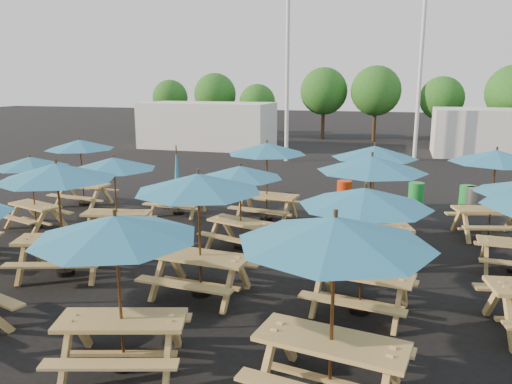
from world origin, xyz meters
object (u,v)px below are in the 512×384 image
(picnic_unit_19, at_px, (496,161))
(picnic_unit_9, at_px, (198,188))
(picnic_unit_2, at_px, (31,165))
(picnic_unit_5, at_px, (57,177))
(picnic_unit_14, at_px, (372,169))
(picnic_unit_12, at_px, (335,240))
(picnic_unit_10, at_px, (240,176))
(picnic_unit_13, at_px, (365,203))
(picnic_unit_8, at_px, (116,234))
(picnic_unit_6, at_px, (114,167))
(waste_bin_1, at_px, (344,192))
(picnic_unit_15, at_px, (374,156))
(picnic_unit_3, at_px, (80,148))
(picnic_unit_7, at_px, (177,186))
(picnic_unit_11, at_px, (267,152))
(waste_bin_2, at_px, (416,194))
(waste_bin_4, at_px, (474,200))
(waste_bin_0, at_px, (221,184))
(waste_bin_3, at_px, (467,198))

(picnic_unit_19, bearing_deg, picnic_unit_9, -150.94)
(picnic_unit_2, relative_size, picnic_unit_5, 0.84)
(picnic_unit_14, bearing_deg, picnic_unit_12, -108.20)
(picnic_unit_10, distance_m, picnic_unit_13, 4.25)
(picnic_unit_5, height_order, picnic_unit_8, picnic_unit_5)
(picnic_unit_6, height_order, waste_bin_1, picnic_unit_6)
(picnic_unit_9, bearing_deg, picnic_unit_10, 96.39)
(picnic_unit_15, bearing_deg, picnic_unit_2, -148.52)
(picnic_unit_3, distance_m, picnic_unit_7, 3.69)
(picnic_unit_14, distance_m, picnic_unit_19, 4.07)
(picnic_unit_3, relative_size, picnic_unit_11, 0.92)
(picnic_unit_14, bearing_deg, picnic_unit_2, 162.56)
(picnic_unit_10, relative_size, picnic_unit_13, 0.99)
(picnic_unit_7, xyz_separation_m, waste_bin_2, (7.23, 3.16, -0.49))
(picnic_unit_5, distance_m, picnic_unit_9, 3.24)
(picnic_unit_6, height_order, picnic_unit_10, picnic_unit_6)
(picnic_unit_19, relative_size, waste_bin_4, 3.57)
(picnic_unit_9, distance_m, waste_bin_2, 9.76)
(picnic_unit_3, relative_size, picnic_unit_8, 0.83)
(picnic_unit_3, relative_size, waste_bin_2, 2.96)
(picnic_unit_14, distance_m, picnic_unit_15, 2.71)
(picnic_unit_7, bearing_deg, picnic_unit_9, -61.38)
(waste_bin_4, bearing_deg, picnic_unit_5, -138.26)
(picnic_unit_10, relative_size, waste_bin_2, 3.26)
(picnic_unit_14, xyz_separation_m, waste_bin_4, (2.94, 5.47, -1.78))
(picnic_unit_11, height_order, waste_bin_2, picnic_unit_11)
(picnic_unit_5, relative_size, picnic_unit_19, 1.07)
(picnic_unit_12, height_order, waste_bin_1, picnic_unit_12)
(waste_bin_0, xyz_separation_m, waste_bin_3, (8.49, 0.08, 0.00))
(picnic_unit_9, relative_size, waste_bin_2, 3.22)
(picnic_unit_6, bearing_deg, picnic_unit_14, -10.18)
(waste_bin_2, bearing_deg, picnic_unit_8, -110.70)
(picnic_unit_5, relative_size, picnic_unit_12, 1.08)
(picnic_unit_6, distance_m, picnic_unit_12, 8.26)
(picnic_unit_5, distance_m, picnic_unit_10, 4.18)
(picnic_unit_8, xyz_separation_m, picnic_unit_9, (0.10, 2.70, 0.10))
(picnic_unit_7, relative_size, picnic_unit_19, 0.76)
(picnic_unit_5, xyz_separation_m, picnic_unit_8, (3.14, -2.84, -0.12))
(picnic_unit_9, height_order, waste_bin_1, picnic_unit_9)
(picnic_unit_8, distance_m, picnic_unit_13, 4.22)
(picnic_unit_5, bearing_deg, picnic_unit_8, -59.43)
(picnic_unit_11, relative_size, picnic_unit_15, 0.89)
(waste_bin_0, bearing_deg, picnic_unit_8, -76.87)
(picnic_unit_9, bearing_deg, picnic_unit_11, 95.85)
(picnic_unit_19, xyz_separation_m, waste_bin_1, (-4.17, 2.68, -1.69))
(picnic_unit_7, relative_size, picnic_unit_11, 0.84)
(picnic_unit_7, xyz_separation_m, picnic_unit_10, (2.93, -2.58, 0.96))
(picnic_unit_14, relative_size, waste_bin_2, 3.84)
(picnic_unit_9, relative_size, picnic_unit_19, 0.90)
(picnic_unit_5, height_order, waste_bin_2, picnic_unit_5)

